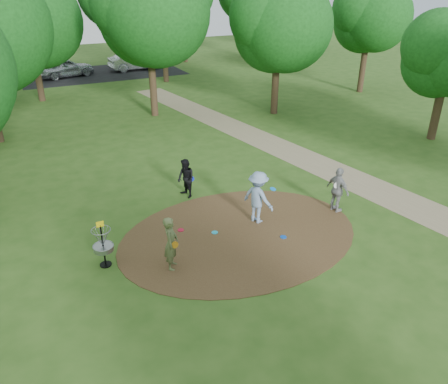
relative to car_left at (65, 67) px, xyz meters
name	(u,v)px	position (x,y,z in m)	size (l,w,h in m)	color
ground	(240,235)	(1.22, -29.67, -0.82)	(100.00, 100.00, 0.00)	#2D5119
dirt_clearing	(240,234)	(1.22, -29.67, -0.81)	(8.40, 8.40, 0.02)	#47301C
footpath	(348,178)	(7.72, -27.67, -0.81)	(2.00, 40.00, 0.01)	#8C7A5B
parking_lot	(102,73)	(3.22, 0.33, -0.81)	(14.00, 8.00, 0.01)	black
player_observer_with_disc	(171,243)	(-1.49, -30.39, 0.05)	(0.66, 0.75, 1.72)	#59653A
player_throwing_with_disc	(258,197)	(2.22, -29.14, 0.15)	(1.36, 1.42, 1.93)	#809ABE
player_walking_with_disc	(186,179)	(0.69, -26.17, -0.03)	(0.74, 0.87, 1.58)	black
player_waiting_with_disc	(338,190)	(5.24, -29.79, 0.06)	(0.55, 1.07, 1.74)	#939496
disc_ground_cyan	(215,232)	(0.50, -29.20, -0.79)	(0.22, 0.22, 0.02)	#1AA9D0
disc_ground_blue	(283,237)	(2.45, -30.50, -0.79)	(0.22, 0.22, 0.02)	blue
disc_ground_red	(181,230)	(-0.49, -28.52, -0.79)	(0.22, 0.22, 0.02)	#B81230
car_left	(65,67)	(0.00, 0.00, 0.00)	(1.93, 4.79, 1.63)	#B8BAC1
car_right	(136,61)	(6.44, 0.38, 0.00)	(1.73, 4.97, 1.64)	#B5B8BD
disc_golf_basket	(102,241)	(-3.28, -29.37, 0.06)	(0.63, 0.63, 1.54)	black
tree_ring	(168,42)	(2.01, -21.23, 4.47)	(36.61, 45.39, 9.09)	#332316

